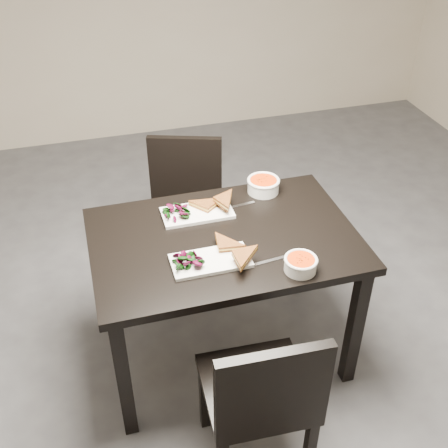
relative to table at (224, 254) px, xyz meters
name	(u,v)px	position (x,y,z in m)	size (l,w,h in m)	color
ground	(245,323)	(0.17, 0.15, -0.65)	(5.00, 5.00, 0.00)	#47474C
table	(224,254)	(0.00, 0.00, 0.00)	(1.20, 0.80, 0.75)	black
chair_near	(262,395)	(-0.04, -0.67, -0.17)	(0.44, 0.44, 0.85)	black
chair_far	(185,203)	(-0.04, 0.71, -0.17)	(0.53, 0.53, 0.85)	black
plate_near	(211,261)	(-0.10, -0.16, 0.11)	(0.34, 0.17, 0.02)	white
sandwich_near	(224,250)	(-0.04, -0.14, 0.14)	(0.17, 0.13, 0.05)	#93501E
salad_near	(187,259)	(-0.20, -0.16, 0.14)	(0.11, 0.09, 0.05)	black
soup_bowl_near	(301,263)	(0.24, -0.31, 0.13)	(0.14, 0.14, 0.06)	white
cutlery_near	(274,260)	(0.16, -0.22, 0.10)	(0.18, 0.02, 0.00)	silver
plate_far	(197,213)	(-0.07, 0.20, 0.11)	(0.34, 0.17, 0.02)	white
sandwich_far	(211,206)	(-0.01, 0.19, 0.14)	(0.17, 0.13, 0.05)	#93501E
salad_far	(176,211)	(-0.17, 0.20, 0.14)	(0.10, 0.09, 0.05)	black
soup_bowl_far	(263,185)	(0.29, 0.31, 0.14)	(0.16, 0.16, 0.07)	white
cutlery_far	(238,206)	(0.13, 0.22, 0.10)	(0.18, 0.02, 0.00)	silver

